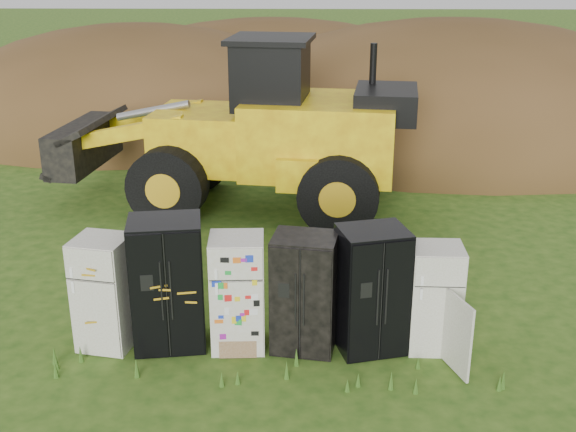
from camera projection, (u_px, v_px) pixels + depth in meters
name	position (u px, v px, depth m)	size (l,w,h in m)	color
ground	(277.00, 345.00, 10.70)	(120.00, 120.00, 0.00)	#264A13
fridge_leftmost	(105.00, 293.00, 10.43)	(0.75, 0.72, 1.69)	silver
fridge_black_side	(168.00, 284.00, 10.40)	(1.02, 0.81, 1.96)	black
fridge_sticker	(238.00, 293.00, 10.39)	(0.77, 0.71, 1.72)	silver
fridge_dark_mid	(304.00, 293.00, 10.36)	(0.90, 0.73, 1.75)	black
fridge_black_right	(371.00, 290.00, 10.33)	(0.93, 0.78, 1.86)	black
fridge_open_door	(434.00, 298.00, 10.38)	(0.72, 0.67, 1.60)	silver
wheel_loader	(229.00, 125.00, 15.71)	(7.82, 3.17, 3.78)	yellow
dirt_mound_right	(449.00, 135.00, 22.48)	(15.83, 11.61, 7.09)	#442F15
dirt_mound_left	(141.00, 125.00, 23.75)	(13.67, 10.25, 6.52)	#442F15
dirt_mound_back	(272.00, 99.00, 27.68)	(15.35, 10.23, 6.09)	#442F15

